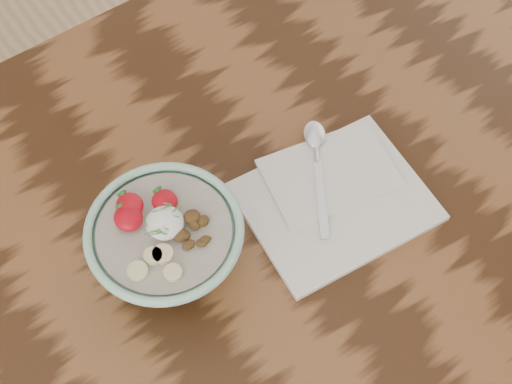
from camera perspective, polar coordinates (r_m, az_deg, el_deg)
table at (r=110.40cm, az=-8.70°, el=-7.64°), size 160.00×90.00×75.00cm
breakfast_bowl at (r=94.84cm, az=-7.12°, el=-4.25°), size 20.49×20.49×13.34cm
napkin at (r=105.57cm, az=6.28°, el=-0.28°), size 27.97×24.07×1.59cm
spoon at (r=107.96cm, az=4.84°, el=3.37°), size 12.97×18.32×1.06cm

